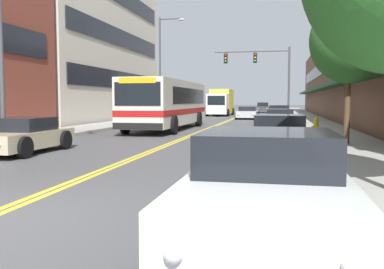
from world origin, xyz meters
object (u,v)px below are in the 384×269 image
(car_navy_parked_left_near, at_px, (183,113))
(street_lamp_left_far, at_px, (163,61))
(city_bus, at_px, (168,102))
(car_slate_blue_parked_right_mid, at_px, (279,114))
(car_beige_parked_left_far, at_px, (20,136))
(box_truck, at_px, (221,102))
(traffic_signal_mast, at_px, (263,68))
(car_champagne_parked_right_end, at_px, (280,120))
(car_white_parked_right_foreground, at_px, (267,190))
(car_dark_grey_moving_second, at_px, (263,108))
(fire_hydrant, at_px, (316,127))
(car_black_parked_right_far, at_px, (279,137))
(street_lamp_left_near, at_px, (7,8))
(street_tree_right_mid, at_px, (349,41))
(car_silver_moving_lead, at_px, (248,113))

(car_navy_parked_left_near, height_order, street_lamp_left_far, street_lamp_left_far)
(city_bus, bearing_deg, car_slate_blue_parked_right_mid, 60.62)
(car_beige_parked_left_far, distance_m, box_truck, 36.95)
(traffic_signal_mast, bearing_deg, car_champagne_parked_right_end, -83.91)
(car_white_parked_right_foreground, bearing_deg, car_slate_blue_parked_right_mid, 89.81)
(car_dark_grey_moving_second, relative_size, fire_hydrant, 4.72)
(car_slate_blue_parked_right_mid, relative_size, car_black_parked_right_far, 1.12)
(car_beige_parked_left_far, distance_m, street_lamp_left_far, 21.65)
(street_lamp_left_near, relative_size, street_tree_right_mid, 1.60)
(city_bus, bearing_deg, car_navy_parked_left_near, 98.76)
(car_beige_parked_left_far, xyz_separation_m, car_slate_blue_parked_right_mid, (8.62, 24.49, 0.06))
(box_truck, height_order, fire_hydrant, box_truck)
(box_truck, bearing_deg, car_beige_parked_left_far, -92.92)
(car_champagne_parked_right_end, bearing_deg, street_tree_right_mid, -75.17)
(car_black_parked_right_far, distance_m, traffic_signal_mast, 27.11)
(car_white_parked_right_foreground, relative_size, car_silver_moving_lead, 0.96)
(street_lamp_left_near, distance_m, street_tree_right_mid, 12.23)
(car_black_parked_right_far, relative_size, street_lamp_left_far, 0.50)
(car_silver_moving_lead, bearing_deg, street_tree_right_mid, -77.67)
(box_truck, bearing_deg, street_lamp_left_near, -94.13)
(car_black_parked_right_far, height_order, street_tree_right_mid, street_tree_right_mid)
(car_navy_parked_left_near, height_order, street_tree_right_mid, street_tree_right_mid)
(car_navy_parked_left_near, distance_m, fire_hydrant, 21.44)
(street_tree_right_mid, bearing_deg, car_champagne_parked_right_end, 104.83)
(car_beige_parked_left_far, distance_m, street_lamp_left_near, 4.55)
(car_slate_blue_parked_right_mid, relative_size, street_lamp_left_near, 0.57)
(city_bus, relative_size, fire_hydrant, 13.00)
(car_champagne_parked_right_end, bearing_deg, street_lamp_left_near, -128.31)
(city_bus, height_order, street_lamp_left_near, street_lamp_left_near)
(street_tree_right_mid, bearing_deg, car_dark_grey_moving_second, 95.92)
(car_white_parked_right_foreground, height_order, street_lamp_left_near, street_lamp_left_near)
(car_beige_parked_left_far, relative_size, traffic_signal_mast, 0.61)
(car_champagne_parked_right_end, bearing_deg, car_silver_moving_lead, 100.88)
(car_dark_grey_moving_second, bearing_deg, street_lamp_left_far, -103.94)
(car_beige_parked_left_far, height_order, fire_hydrant, car_beige_parked_left_far)
(car_champagne_parked_right_end, height_order, street_lamp_left_far, street_lamp_left_far)
(car_black_parked_right_far, bearing_deg, car_silver_moving_lead, 96.20)
(car_champagne_parked_right_end, xyz_separation_m, car_dark_grey_moving_second, (-2.40, 37.11, 0.07))
(car_white_parked_right_foreground, xyz_separation_m, car_dark_grey_moving_second, (-2.22, 57.25, 0.03))
(car_dark_grey_moving_second, height_order, street_tree_right_mid, street_tree_right_mid)
(street_lamp_left_near, distance_m, street_lamp_left_far, 20.59)
(car_dark_grey_moving_second, distance_m, fire_hydrant, 43.61)
(car_silver_moving_lead, relative_size, street_tree_right_mid, 0.88)
(car_dark_grey_moving_second, bearing_deg, car_beige_parked_left_far, -97.23)
(traffic_signal_mast, height_order, street_lamp_left_far, street_lamp_left_far)
(car_champagne_parked_right_end, xyz_separation_m, fire_hydrant, (1.51, -6.33, 0.01))
(car_navy_parked_left_near, distance_m, car_black_parked_right_far, 25.81)
(car_champagne_parked_right_end, distance_m, box_truck, 25.32)
(city_bus, bearing_deg, fire_hydrant, -37.65)
(car_navy_parked_left_near, distance_m, car_champagne_parked_right_end, 15.25)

